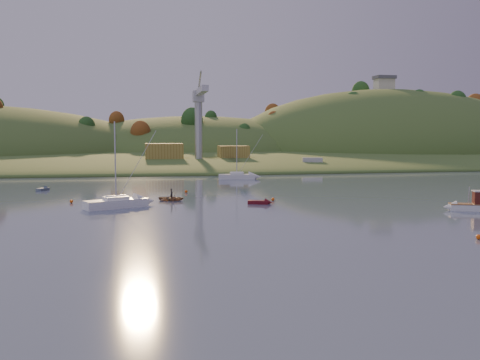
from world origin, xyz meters
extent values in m
plane|color=#3D4A64|center=(0.00, 0.00, 0.00)|extent=(500.00, 500.00, 0.00)
cube|color=#385221|center=(0.00, 230.00, 0.00)|extent=(620.00, 220.00, 1.50)
ellipsoid|color=#385221|center=(0.00, 165.00, 0.00)|extent=(640.00, 150.00, 7.00)
ellipsoid|color=#385221|center=(10.00, 210.00, 0.00)|extent=(140.00, 120.00, 36.00)
ellipsoid|color=#385221|center=(95.00, 195.00, 0.00)|extent=(150.00, 130.00, 60.00)
cube|color=beige|center=(95.00, 195.00, 32.50)|extent=(8.00, 6.00, 5.00)
cube|color=#595960|center=(95.00, 195.00, 35.70)|extent=(9.00, 7.00, 1.50)
cube|color=slate|center=(5.00, 122.00, 1.20)|extent=(42.00, 16.00, 2.40)
cube|color=olive|center=(-8.00, 123.00, 4.80)|extent=(11.00, 8.00, 4.80)
cube|color=olive|center=(13.00, 124.00, 4.40)|extent=(9.00, 7.00, 4.00)
cylinder|color=#B7B7BC|center=(2.00, 120.00, 11.40)|extent=(2.20, 2.20, 18.00)
cube|color=#B7B7BC|center=(2.00, 120.00, 20.90)|extent=(3.20, 3.20, 3.20)
cube|color=#B7B7BC|center=(2.00, 111.00, 21.90)|extent=(1.80, 18.00, 1.60)
cube|color=#B7B7BC|center=(2.00, 125.00, 21.90)|extent=(1.80, 10.00, 1.60)
cube|color=silver|center=(28.25, 26.69, 0.43)|extent=(5.09, 3.20, 0.86)
cone|color=silver|center=(25.99, 27.47, 0.43)|extent=(2.15, 2.18, 1.72)
cube|color=brown|center=(28.25, 26.69, 0.88)|extent=(5.11, 3.24, 0.11)
cube|color=#491711|center=(29.52, 26.25, 1.72)|extent=(1.92, 1.86, 1.72)
cube|color=silver|center=(29.52, 26.25, 2.63)|extent=(2.16, 2.10, 0.14)
cylinder|color=silver|center=(28.25, 26.69, 2.01)|extent=(0.10, 0.10, 2.30)
cube|color=white|center=(-17.75, 37.63, 0.59)|extent=(8.81, 5.83, 1.17)
cube|color=white|center=(-17.75, 37.63, 1.22)|extent=(3.70, 3.06, 0.74)
cylinder|color=silver|center=(-17.75, 37.63, 6.49)|extent=(0.18, 0.18, 10.64)
cylinder|color=silver|center=(-17.75, 37.63, 1.47)|extent=(3.15, 1.51, 0.12)
cylinder|color=white|center=(-17.75, 37.63, 1.57)|extent=(2.86, 1.56, 0.36)
cube|color=silver|center=(6.44, 80.14, 0.55)|extent=(8.32, 3.68, 1.11)
cube|color=silver|center=(6.44, 80.14, 1.16)|extent=(3.27, 2.27, 0.70)
cylinder|color=silver|center=(6.44, 80.14, 6.13)|extent=(0.18, 0.18, 10.05)
cylinder|color=silver|center=(6.44, 80.14, 1.41)|extent=(3.19, 0.64, 0.12)
cylinder|color=silver|center=(6.44, 80.14, 1.51)|extent=(2.84, 0.81, 0.36)
imported|color=#8B6A4C|center=(-9.85, 44.25, 0.40)|extent=(4.58, 3.90, 0.80)
imported|color=black|center=(-9.85, 44.25, 0.79)|extent=(0.55, 0.67, 1.59)
cube|color=#570C14|center=(2.33, 38.31, 0.25)|extent=(3.20, 2.09, 0.50)
cone|color=#570C14|center=(3.74, 37.82, 0.25)|extent=(1.37, 1.46, 1.19)
cube|color=slate|center=(-31.84, 62.96, 0.22)|extent=(2.12, 2.72, 0.45)
cone|color=slate|center=(-31.27, 64.07, 0.22)|extent=(1.38, 1.28, 1.10)
cube|color=slate|center=(32.96, 108.00, 0.84)|extent=(13.68, 7.08, 1.68)
cube|color=#B7B7BC|center=(32.96, 108.00, 2.23)|extent=(6.02, 3.82, 2.23)
sphere|color=#F0550C|center=(17.74, 9.04, 0.25)|extent=(0.50, 0.50, 0.50)
sphere|color=#F0550C|center=(5.26, 41.34, 0.25)|extent=(0.50, 0.50, 0.50)
sphere|color=#F0550C|center=(-24.49, 44.08, 0.25)|extent=(0.50, 0.50, 0.50)
sphere|color=#F0550C|center=(-6.88, 54.46, 0.25)|extent=(0.50, 0.50, 0.50)
camera|label=1|loc=(-13.90, -36.84, 10.21)|focal=40.00mm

